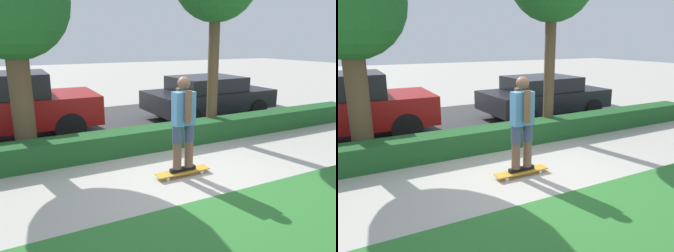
% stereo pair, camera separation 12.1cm
% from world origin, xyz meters
% --- Properties ---
extents(ground_plane, '(60.00, 60.00, 0.00)m').
position_xyz_m(ground_plane, '(0.00, 0.00, 0.00)').
color(ground_plane, '#ADA89E').
extents(street_asphalt, '(13.02, 5.00, 0.01)m').
position_xyz_m(street_asphalt, '(0.00, 4.20, 0.00)').
color(street_asphalt, '#38383A').
rests_on(street_asphalt, ground_plane).
extents(hedge_row, '(13.02, 0.60, 0.50)m').
position_xyz_m(hedge_row, '(0.00, 1.60, 0.25)').
color(hedge_row, '#1E5123').
rests_on(hedge_row, ground_plane).
extents(skateboard, '(1.03, 0.24, 0.09)m').
position_xyz_m(skateboard, '(-0.05, -0.04, 0.07)').
color(skateboard, gold).
rests_on(skateboard, ground_plane).
extents(skater_person, '(0.50, 0.44, 1.70)m').
position_xyz_m(skater_person, '(-0.05, -0.04, 0.99)').
color(skater_person, black).
rests_on(skater_person, skateboard).
extents(tree_near, '(2.13, 2.13, 4.13)m').
position_xyz_m(tree_near, '(-2.46, 2.13, 2.98)').
color(tree_near, brown).
rests_on(tree_near, ground_plane).
extents(parked_car_front, '(4.38, 1.99, 1.63)m').
position_xyz_m(parked_car_front, '(-2.81, 3.80, 0.86)').
color(parked_car_front, maroon).
rests_on(parked_car_front, ground_plane).
extents(parked_car_middle, '(3.98, 2.08, 1.29)m').
position_xyz_m(parked_car_middle, '(2.98, 3.67, 0.69)').
color(parked_car_middle, black).
rests_on(parked_car_middle, ground_plane).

